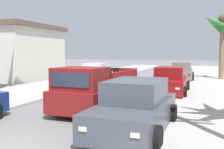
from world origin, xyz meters
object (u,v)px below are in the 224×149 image
object	(u,v)px
car_left_near	(97,74)
car_left_mid	(182,72)
pickup_truck	(97,89)
car_right_near	(170,81)
palm_tree_right_fore	(223,29)
car_right_mid	(135,108)

from	to	relation	value
car_left_near	car_left_mid	xyz separation A→B (m)	(6.03, 4.45, 0.00)
pickup_truck	car_right_near	distance (m)	5.49
car_left_near	car_right_near	size ratio (longest dim) A/B	1.01
car_left_mid	palm_tree_right_fore	world-z (taller)	palm_tree_right_fore
car_left_near	car_left_mid	bearing A→B (deg)	36.39
car_right_mid	palm_tree_right_fore	xyz separation A→B (m)	(3.33, 16.31, 3.63)
car_right_near	car_right_mid	xyz separation A→B (m)	(-0.08, -7.50, 0.00)
car_left_near	car_left_mid	world-z (taller)	same
car_right_near	pickup_truck	bearing A→B (deg)	-115.56
palm_tree_right_fore	car_right_near	bearing A→B (deg)	-110.23
car_right_near	palm_tree_right_fore	size ratio (longest dim) A/B	0.76
car_right_near	car_right_mid	distance (m)	7.50
car_left_near	car_right_near	distance (m)	7.01
pickup_truck	car_right_near	size ratio (longest dim) A/B	1.23
car_right_near	car_right_mid	bearing A→B (deg)	-90.62
car_left_near	car_right_mid	distance (m)	12.58
car_left_near	pickup_truck	bearing A→B (deg)	-66.83
pickup_truck	car_right_mid	xyz separation A→B (m)	(2.29, -2.54, -0.10)
pickup_truck	car_left_near	size ratio (longest dim) A/B	1.22
pickup_truck	palm_tree_right_fore	size ratio (longest dim) A/B	0.94
pickup_truck	palm_tree_right_fore	bearing A→B (deg)	67.81
pickup_truck	car_left_near	world-z (taller)	pickup_truck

